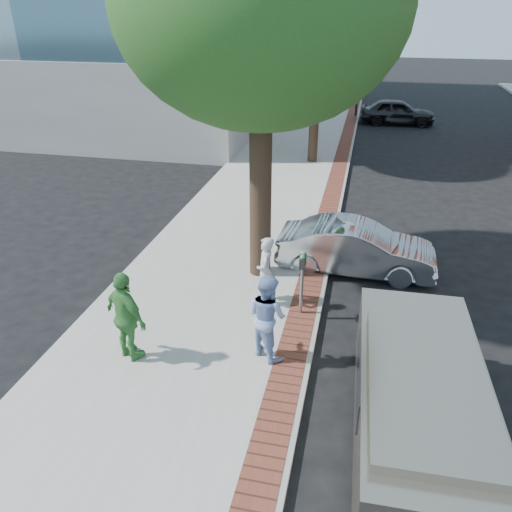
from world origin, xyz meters
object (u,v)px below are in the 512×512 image
(person_gray, at_px, (265,271))
(person_officer, at_px, (267,316))
(parking_meter, at_px, (302,271))
(van, at_px, (417,399))
(sedan_silver, at_px, (356,248))
(bg_car, at_px, (397,112))
(person_green, at_px, (126,317))

(person_gray, height_order, person_officer, person_officer)
(parking_meter, distance_m, person_officer, 1.62)
(van, bearing_deg, sedan_silver, 99.74)
(parking_meter, xyz_separation_m, sedan_silver, (1.06, 2.48, -0.55))
(van, bearing_deg, person_gray, 130.25)
(bg_car, bearing_deg, person_officer, 170.41)
(person_green, xyz_separation_m, van, (5.14, -0.88, -0.13))
(bg_car, relative_size, van, 0.88)
(person_gray, bearing_deg, bg_car, 160.23)
(person_green, xyz_separation_m, bg_car, (5.52, 22.79, -0.36))
(person_officer, xyz_separation_m, bg_car, (3.01, 22.10, -0.31))
(person_officer, distance_m, sedan_silver, 4.31)
(person_officer, height_order, person_green, person_green)
(person_officer, bearing_deg, person_green, 51.38)
(person_officer, bearing_deg, van, -174.85)
(person_green, bearing_deg, person_gray, -102.06)
(bg_car, height_order, van, van)
(parking_meter, bearing_deg, van, -54.97)
(person_green, distance_m, bg_car, 23.46)
(sedan_silver, bearing_deg, van, -166.63)
(parking_meter, relative_size, person_gray, 0.93)
(person_officer, height_order, van, person_officer)
(sedan_silver, bearing_deg, person_officer, 161.54)
(parking_meter, bearing_deg, person_green, -142.96)
(person_gray, distance_m, person_green, 3.27)
(person_green, height_order, bg_car, person_green)
(person_gray, distance_m, sedan_silver, 2.94)
(person_green, bearing_deg, parking_meter, -115.01)
(person_gray, height_order, van, person_gray)
(sedan_silver, relative_size, bg_car, 0.97)
(sedan_silver, xyz_separation_m, van, (1.12, -5.60, 0.28))
(person_gray, relative_size, sedan_silver, 0.40)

